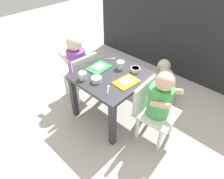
% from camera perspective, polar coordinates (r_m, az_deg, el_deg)
% --- Properties ---
extents(ground_plane, '(7.00, 7.00, 0.00)m').
position_cam_1_polar(ground_plane, '(1.86, 0.00, -6.78)').
color(ground_plane, '#B2ADA3').
extents(kitchen_cabinet_back, '(2.19, 0.39, 0.95)m').
position_cam_1_polar(kitchen_cabinet_back, '(2.47, 19.94, 16.23)').
color(kitchen_cabinet_back, '#232326').
rests_on(kitchen_cabinet_back, ground).
extents(dining_table, '(0.52, 0.54, 0.43)m').
position_cam_1_polar(dining_table, '(1.63, 0.00, 1.99)').
color(dining_table, '#333338').
rests_on(dining_table, ground).
extents(seated_child_left, '(0.30, 0.30, 0.64)m').
position_cam_1_polar(seated_child_left, '(1.86, -10.10, 8.04)').
color(seated_child_left, white).
rests_on(seated_child_left, ground).
extents(seated_child_right, '(0.30, 0.30, 0.63)m').
position_cam_1_polar(seated_child_right, '(1.44, 13.38, -3.04)').
color(seated_child_right, white).
rests_on(seated_child_right, ground).
extents(dog, '(0.38, 0.41, 0.31)m').
position_cam_1_polar(dog, '(2.03, 15.56, 3.25)').
color(dog, beige).
rests_on(dog, ground).
extents(food_tray_left, '(0.15, 0.20, 0.02)m').
position_cam_1_polar(food_tray_left, '(1.67, -3.84, 6.43)').
color(food_tray_left, green).
rests_on(food_tray_left, dining_table).
extents(food_tray_right, '(0.15, 0.20, 0.02)m').
position_cam_1_polar(food_tray_right, '(1.50, 4.21, 2.22)').
color(food_tray_right, gold).
rests_on(food_tray_right, dining_table).
extents(water_cup_left, '(0.07, 0.07, 0.06)m').
position_cam_1_polar(water_cup_left, '(1.66, 2.50, 7.08)').
color(water_cup_left, white).
rests_on(water_cup_left, dining_table).
extents(water_cup_right, '(0.06, 0.06, 0.06)m').
position_cam_1_polar(water_cup_right, '(1.54, -8.50, 3.93)').
color(water_cup_right, white).
rests_on(water_cup_right, dining_table).
extents(cereal_bowl_right_side, '(0.08, 0.08, 0.04)m').
position_cam_1_polar(cereal_bowl_right_side, '(1.51, -4.56, 3.04)').
color(cereal_bowl_right_side, white).
rests_on(cereal_bowl_right_side, dining_table).
extents(veggie_bowl_far, '(0.08, 0.08, 0.03)m').
position_cam_1_polar(veggie_bowl_far, '(1.63, 6.86, 5.87)').
color(veggie_bowl_far, silver).
rests_on(veggie_bowl_far, dining_table).
extents(spoon_by_left_tray, '(0.07, 0.09, 0.01)m').
position_cam_1_polar(spoon_by_left_tray, '(1.44, -1.10, 0.29)').
color(spoon_by_left_tray, silver).
rests_on(spoon_by_left_tray, dining_table).
extents(spoon_by_right_tray, '(0.07, 0.09, 0.01)m').
position_cam_1_polar(spoon_by_right_tray, '(1.80, -0.28, 9.02)').
color(spoon_by_right_tray, silver).
rests_on(spoon_by_right_tray, dining_table).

